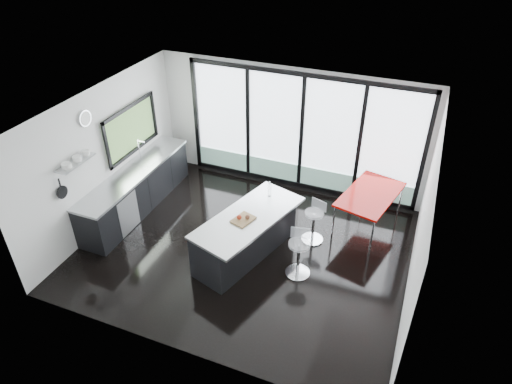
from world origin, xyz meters
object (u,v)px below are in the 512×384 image
at_px(bar_stool_near, 298,258).
at_px(red_table, 368,211).
at_px(island, 246,234).
at_px(bar_stool_far, 313,226).

bearing_deg(bar_stool_near, red_table, 51.97).
xyz_separation_m(island, bar_stool_near, (1.07, -0.16, -0.11)).
bearing_deg(bar_stool_near, island, 159.92).
distance_m(bar_stool_far, red_table, 1.20).
bearing_deg(bar_stool_far, bar_stool_near, -70.00).
bearing_deg(red_table, island, -140.00).
bearing_deg(bar_stool_near, bar_stool_far, 79.16).
height_order(island, bar_stool_far, island).
xyz_separation_m(island, red_table, (1.96, 1.64, -0.05)).
bearing_deg(island, bar_stool_near, -8.25).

